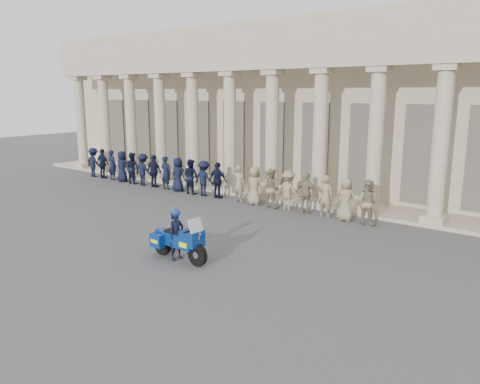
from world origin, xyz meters
The scene contains 5 objects.
ground centered at (0.00, 0.00, 0.00)m, with size 90.00×90.00×0.00m, color #454547.
building centered at (0.00, 14.74, 4.52)m, with size 40.00×12.50×9.00m.
officer_rank centered at (-4.94, 6.60, 0.92)m, with size 19.10×0.70×1.84m.
motorcycle centered at (1.16, -0.97, 0.65)m, with size 2.35×0.97×1.51m.
rider centered at (1.03, -0.97, 0.84)m, with size 0.41×0.60×1.68m.
Camera 1 is at (11.25, -11.08, 5.25)m, focal length 35.00 mm.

